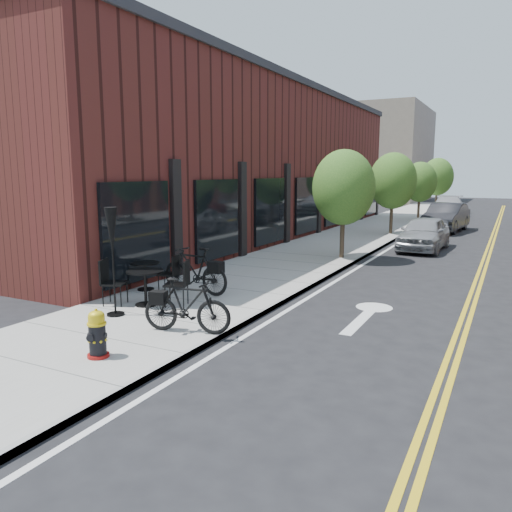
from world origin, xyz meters
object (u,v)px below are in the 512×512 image
Objects in this scene: bistro_set_b at (145,283)px; patio_umbrella at (112,238)px; fire_hydrant at (97,334)px; parked_car_a at (424,233)px; parked_car_b at (446,217)px; bicycle_left at (195,270)px; bistro_set_c at (145,272)px; parked_car_c at (448,207)px; bicycle_right at (187,306)px.

patio_umbrella is (-0.06, -0.93, 1.12)m from bistro_set_b.
fire_hydrant is 0.36× the size of patio_umbrella.
bistro_set_b reaches higher than fire_hydrant.
parked_car_b is at bearing 92.13° from parked_car_a.
fire_hydrant is 2.78m from patio_umbrella.
parked_car_b is at bearing 172.21° from bicycle_left.
patio_umbrella reaches higher than fire_hydrant.
bistro_set_b is 1.12× the size of bistro_set_c.
parked_car_a is (4.20, 12.31, 0.04)m from bistro_set_b.
bicycle_left reaches higher than bistro_set_c.
patio_umbrella reaches higher than parked_car_c.
parked_car_b reaches higher than parked_car_a.
bistro_set_c is 0.39× the size of parked_car_b.
patio_umbrella is at bearing 69.30° from bicycle_right.
patio_umbrella reaches higher than bicycle_right.
parked_car_c is at bearing 67.57° from bistro_set_c.
bicycle_right is 0.76× the size of patio_umbrella.
bicycle_right is at bearing -7.59° from patio_umbrella.
patio_umbrella is at bearing -100.67° from parked_car_c.
patio_umbrella reaches higher than bistro_set_c.
bistro_set_c is (-2.98, 2.41, -0.05)m from bicycle_right.
bistro_set_b is 0.38× the size of parked_car_c.
bicycle_right is at bearing 48.88° from fire_hydrant.
parked_car_a is (4.26, 13.24, -1.08)m from patio_umbrella.
fire_hydrant is 0.47× the size of bicycle_right.
parked_car_b is at bearing -88.17° from parked_car_c.
parked_car_a is (5.20, 11.10, 0.10)m from bistro_set_c.
bistro_set_b is at bearing 86.48° from patio_umbrella.
fire_hydrant is at bearing -72.75° from bistro_set_c.
fire_hydrant is at bearing -53.66° from patio_umbrella.
parked_car_c reaches higher than parked_car_b.
bicycle_right is 2.32m from bistro_set_b.
bicycle_right is at bearing 35.40° from bicycle_left.
fire_hydrant is 22.71m from parked_car_b.
fire_hydrant is 1.82m from bicycle_right.
bistro_set_b is 13.00m from parked_car_a.
bistro_set_b is at bearing -63.35° from bistro_set_c.
parked_car_a is at bearing 51.89° from bistro_set_c.
parked_car_c is at bearing 95.10° from parked_car_a.
bistro_set_c is 2.62m from patio_umbrella.
bistro_set_b is at bearing -100.78° from parked_car_c.
bicycle_right reaches higher than fire_hydrant.
bicycle_left is 1.39m from bistro_set_c.
parked_car_a is 0.77× the size of parked_car_c.
bicycle_right is 2.35m from patio_umbrella.
bistro_set_c is at bearing 113.80° from patio_umbrella.
parked_car_b reaches higher than bicycle_left.
bicycle_right is 0.38× the size of parked_car_b.
parked_car_c is (4.40, 26.53, 0.17)m from bistro_set_c.
patio_umbrella is (-2.04, 0.27, 1.13)m from bicycle_right.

